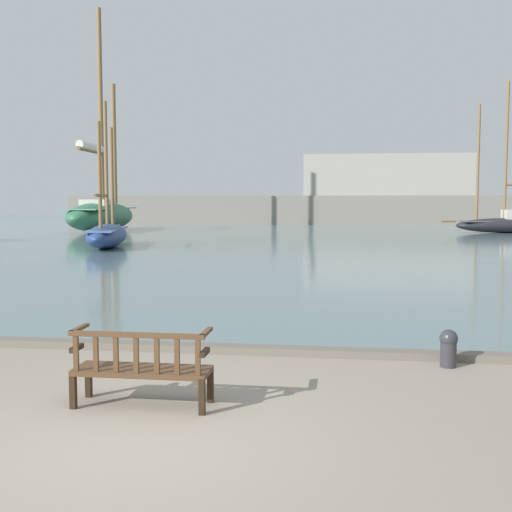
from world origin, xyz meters
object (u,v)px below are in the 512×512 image
object	(u,v)px
sailboat_nearest_port	(101,212)
sailboat_outer_starboard	(506,222)
mooring_bollard	(449,346)
park_bench	(141,367)
sailboat_distant_harbor	(107,233)

from	to	relation	value
sailboat_nearest_port	sailboat_outer_starboard	bearing A→B (deg)	3.69
sailboat_outer_starboard	mooring_bollard	size ratio (longest dim) A/B	19.06
park_bench	mooring_bollard	size ratio (longest dim) A/B	2.91
sailboat_outer_starboard	sailboat_nearest_port	size ratio (longest dim) A/B	0.65
park_bench	mooring_bollard	distance (m)	4.50
sailboat_nearest_port	mooring_bollard	size ratio (longest dim) A/B	29.33
park_bench	sailboat_distant_harbor	xyz separation A→B (m)	(-9.18, 22.93, 0.31)
sailboat_distant_harbor	mooring_bollard	bearing A→B (deg)	-57.68
sailboat_outer_starboard	sailboat_nearest_port	bearing A→B (deg)	-176.31
mooring_bollard	sailboat_outer_starboard	bearing A→B (deg)	75.47
park_bench	sailboat_nearest_port	xyz separation A→B (m)	(-15.47, 38.27, 1.02)
sailboat_nearest_port	mooring_bollard	world-z (taller)	sailboat_nearest_port
sailboat_distant_harbor	sailboat_nearest_port	xyz separation A→B (m)	(-6.28, 15.34, 0.71)
sailboat_distant_harbor	mooring_bollard	distance (m)	24.38
sailboat_outer_starboard	mooring_bollard	world-z (taller)	sailboat_outer_starboard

